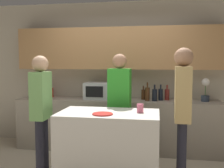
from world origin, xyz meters
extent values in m
cube|color=#B2A893|center=(0.00, 1.74, 1.35)|extent=(6.40, 0.08, 2.70)
cube|color=#A37547|center=(0.00, 1.54, 1.83)|extent=(3.74, 0.32, 0.75)
cube|color=gray|center=(0.00, 1.39, 0.46)|extent=(3.60, 0.62, 0.91)
cube|color=beige|center=(0.09, 0.12, 0.46)|extent=(1.31, 0.74, 0.93)
cube|color=#B7BABC|center=(-0.32, 1.43, 1.06)|extent=(0.52, 0.38, 0.30)
cube|color=black|center=(-0.37, 1.23, 1.06)|extent=(0.31, 0.01, 0.19)
cube|color=#B21E19|center=(-1.38, 1.43, 1.00)|extent=(0.26, 0.16, 0.18)
cube|color=black|center=(-1.43, 1.43, 1.09)|extent=(0.02, 0.11, 0.01)
cube|color=black|center=(-1.33, 1.43, 1.09)|extent=(0.02, 0.11, 0.01)
cylinder|color=#333D4C|center=(1.52, 1.43, 0.96)|extent=(0.14, 0.14, 0.10)
cylinder|color=#38662D|center=(1.52, 1.43, 1.10)|extent=(0.01, 0.01, 0.18)
sphere|color=silver|center=(1.52, 1.43, 1.24)|extent=(0.13, 0.13, 0.13)
cylinder|color=#472814|center=(0.47, 1.46, 1.00)|extent=(0.07, 0.07, 0.18)
cylinder|color=#472814|center=(0.47, 1.46, 1.12)|extent=(0.02, 0.02, 0.07)
cylinder|color=#472814|center=(0.55, 1.32, 1.03)|extent=(0.08, 0.08, 0.23)
cylinder|color=#472814|center=(0.55, 1.32, 1.19)|extent=(0.03, 0.03, 0.09)
cylinder|color=black|center=(0.67, 1.32, 1.01)|extent=(0.08, 0.08, 0.20)
cylinder|color=black|center=(0.67, 1.32, 1.16)|extent=(0.03, 0.03, 0.08)
cylinder|color=black|center=(0.77, 1.43, 1.01)|extent=(0.08, 0.08, 0.20)
cylinder|color=black|center=(0.77, 1.43, 1.15)|extent=(0.03, 0.03, 0.08)
cylinder|color=maroon|center=(0.88, 1.46, 1.01)|extent=(0.08, 0.08, 0.19)
cylinder|color=maroon|center=(0.88, 1.46, 1.14)|extent=(0.03, 0.03, 0.08)
cylinder|color=red|center=(0.04, -0.04, 0.94)|extent=(0.26, 0.26, 0.01)
cylinder|color=#D96381|center=(0.50, 0.18, 0.98)|extent=(0.09, 0.09, 0.11)
cylinder|color=black|center=(0.22, 0.75, 0.41)|extent=(0.11, 0.11, 0.83)
cylinder|color=black|center=(0.06, 0.76, 0.41)|extent=(0.11, 0.11, 0.83)
cube|color=green|center=(0.14, 0.76, 1.15)|extent=(0.35, 0.22, 0.65)
sphere|color=#9E7051|center=(0.14, 0.76, 1.59)|extent=(0.22, 0.22, 0.22)
cylinder|color=black|center=(-0.85, 0.18, 0.40)|extent=(0.11, 0.11, 0.81)
cylinder|color=black|center=(-0.84, 0.02, 0.40)|extent=(0.11, 0.11, 0.81)
cube|color=#6CA057|center=(-0.85, 0.10, 1.13)|extent=(0.20, 0.34, 0.64)
sphere|color=tan|center=(-0.85, 0.10, 1.56)|extent=(0.22, 0.22, 0.22)
cylinder|color=black|center=(1.02, 0.01, 0.43)|extent=(0.11, 0.11, 0.85)
cylinder|color=black|center=(1.03, 0.17, 0.43)|extent=(0.11, 0.11, 0.85)
cube|color=tan|center=(1.02, 0.09, 1.19)|extent=(0.20, 0.35, 0.68)
sphere|color=#9E7051|center=(1.02, 0.09, 1.64)|extent=(0.23, 0.23, 0.23)
camera|label=1|loc=(0.71, -3.21, 1.59)|focal=42.00mm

